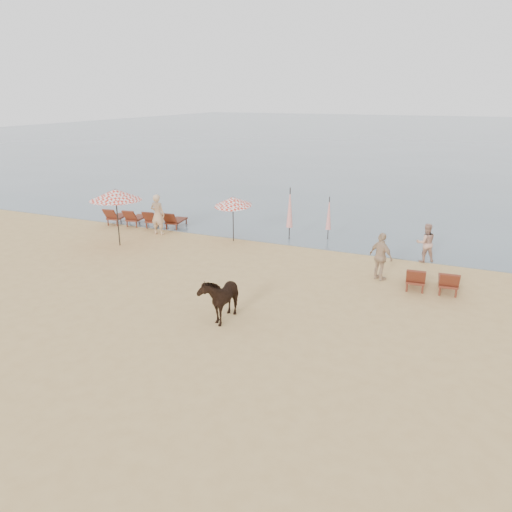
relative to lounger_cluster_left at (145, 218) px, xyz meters
The scene contains 12 objects.
ground 13.20m from the lounger_cluster_left, 50.79° to the right, with size 120.00×120.00×0.00m, color tan.
sea 70.27m from the lounger_cluster_left, 83.18° to the left, with size 160.00×140.00×0.06m, color #51606B.
lounger_cluster_left is the anchor object (origin of this frame).
lounger_cluster_right 14.22m from the lounger_cluster_left, 12.93° to the right, with size 1.77×1.71×0.59m.
umbrella_open_left_a 3.77m from the lounger_cluster_left, 73.38° to the right, with size 2.18×2.18×2.48m.
umbrella_open_left_b 5.38m from the lounger_cluster_left, ahead, with size 1.63×1.66×2.08m.
umbrella_closed_left 7.48m from the lounger_cluster_left, ahead, with size 0.29×0.29×2.37m.
umbrella_closed_right 9.12m from the lounger_cluster_left, ahead, with size 0.24×0.24×1.97m.
cow 11.57m from the lounger_cluster_left, 43.31° to the right, with size 0.74×1.62×1.37m, color black.
beachgoer_left 1.84m from the lounger_cluster_left, 33.59° to the right, with size 0.69×0.46×1.90m, color tan.
beachgoer_right_a 13.32m from the lounger_cluster_left, ahead, with size 0.75×0.58×1.54m, color tan.
beachgoer_right_b 12.41m from the lounger_cluster_left, 13.19° to the right, with size 1.00×0.42×1.71m, color tan.
Camera 1 is at (6.43, -9.55, 6.31)m, focal length 35.00 mm.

